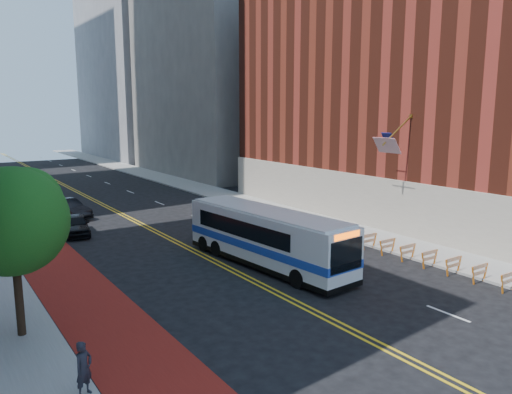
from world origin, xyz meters
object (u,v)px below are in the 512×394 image
(car_a, at_px, (76,225))
(pedestrian, at_px, (84,368))
(car_b, at_px, (68,209))
(car_c, at_px, (33,190))
(transit_bus, at_px, (265,236))
(street_tree, at_px, (13,217))

(car_a, height_order, pedestrian, pedestrian)
(car_b, relative_size, car_c, 1.01)
(transit_bus, relative_size, car_a, 2.78)
(transit_bus, height_order, car_b, transit_bus)
(car_b, height_order, car_c, car_b)
(street_tree, bearing_deg, car_b, 72.20)
(car_a, bearing_deg, pedestrian, -93.07)
(street_tree, height_order, car_b, street_tree)
(car_c, bearing_deg, car_b, -90.69)
(street_tree, height_order, transit_bus, street_tree)
(street_tree, height_order, car_a, street_tree)
(street_tree, xyz_separation_m, transit_bus, (13.36, 2.27, -3.19))
(car_c, height_order, pedestrian, pedestrian)
(street_tree, xyz_separation_m, car_c, (6.65, 34.83, -4.21))
(transit_bus, bearing_deg, car_c, 96.55)
(street_tree, distance_m, car_c, 35.70)
(transit_bus, height_order, car_c, transit_bus)
(street_tree, distance_m, pedestrian, 7.00)
(car_c, relative_size, pedestrian, 2.75)
(transit_bus, xyz_separation_m, car_c, (-6.70, 32.55, -1.01))
(street_tree, xyz_separation_m, car_b, (6.97, 21.73, -4.10))
(street_tree, bearing_deg, pedestrian, -81.68)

